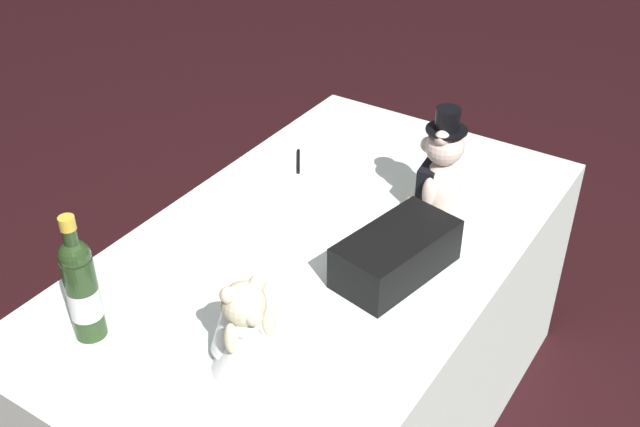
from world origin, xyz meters
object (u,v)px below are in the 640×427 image
object	(u,v)px
teddy_bear_groom	(439,170)
signing_pen	(298,160)
teddy_bear_bride	(242,328)
champagne_bottle	(82,288)
gift_case_black	(396,254)

from	to	relation	value
teddy_bear_groom	signing_pen	xyz separation A→B (m)	(0.01, 0.47, -0.12)
teddy_bear_bride	champagne_bottle	world-z (taller)	champagne_bottle
signing_pen	teddy_bear_groom	bearing A→B (deg)	-91.32
teddy_bear_bride	gift_case_black	distance (m)	0.47
teddy_bear_groom	teddy_bear_bride	bearing A→B (deg)	173.65
teddy_bear_groom	gift_case_black	xyz separation A→B (m)	(-0.31, -0.04, -0.07)
teddy_bear_bride	gift_case_black	xyz separation A→B (m)	(0.45, -0.12, -0.04)
teddy_bear_groom	gift_case_black	size ratio (longest dim) A/B	0.91
teddy_bear_bride	signing_pen	bearing A→B (deg)	26.70
champagne_bottle	gift_case_black	xyz separation A→B (m)	(0.57, -0.47, -0.07)
champagne_bottle	signing_pen	xyz separation A→B (m)	(0.89, 0.04, -0.13)
teddy_bear_groom	teddy_bear_bride	world-z (taller)	teddy_bear_groom
teddy_bear_bride	champagne_bottle	xyz separation A→B (m)	(-0.12, 0.34, 0.03)
teddy_bear_bride	signing_pen	world-z (taller)	teddy_bear_bride
gift_case_black	teddy_bear_groom	bearing A→B (deg)	7.25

